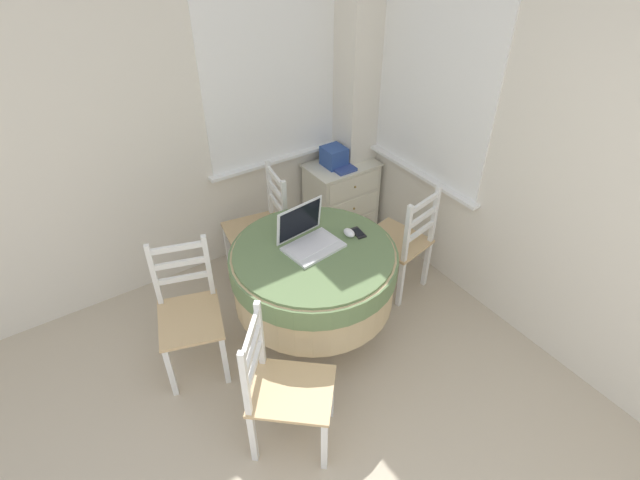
% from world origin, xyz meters
% --- Properties ---
extents(corner_room_shell, '(4.47, 4.83, 2.55)m').
position_xyz_m(corner_room_shell, '(1.29, 1.90, 1.28)').
color(corner_room_shell, silver).
rests_on(corner_room_shell, ground_plane).
extents(round_dining_table, '(1.07, 1.07, 0.74)m').
position_xyz_m(round_dining_table, '(0.98, 1.80, 0.57)').
color(round_dining_table, '#4C3D2D').
rests_on(round_dining_table, ground_plane).
extents(laptop, '(0.38, 0.32, 0.26)m').
position_xyz_m(laptop, '(0.99, 1.87, 0.80)').
color(laptop, silver).
rests_on(laptop, round_dining_table).
extents(computer_mouse, '(0.06, 0.09, 0.05)m').
position_xyz_m(computer_mouse, '(1.26, 1.81, 0.76)').
color(computer_mouse, white).
rests_on(computer_mouse, round_dining_table).
extents(cell_phone, '(0.07, 0.13, 0.01)m').
position_xyz_m(cell_phone, '(1.32, 1.80, 0.75)').
color(cell_phone, black).
rests_on(cell_phone, round_dining_table).
extents(dining_chair_near_back_window, '(0.50, 0.45, 0.89)m').
position_xyz_m(dining_chair_near_back_window, '(1.02, 2.61, 0.43)').
color(dining_chair_near_back_window, tan).
rests_on(dining_chair_near_back_window, ground_plane).
extents(dining_chair_near_right_window, '(0.46, 0.51, 0.89)m').
position_xyz_m(dining_chair_near_right_window, '(1.80, 1.87, 0.43)').
color(dining_chair_near_right_window, tan).
rests_on(dining_chair_near_right_window, ground_plane).
extents(dining_chair_camera_near, '(0.58, 0.58, 0.89)m').
position_xyz_m(dining_chair_camera_near, '(0.41, 1.22, 0.43)').
color(dining_chair_camera_near, tan).
rests_on(dining_chair_camera_near, ground_plane).
extents(dining_chair_left_flank, '(0.50, 0.53, 0.89)m').
position_xyz_m(dining_chair_left_flank, '(0.20, 2.04, 0.43)').
color(dining_chair_left_flank, tan).
rests_on(dining_chair_left_flank, ground_plane).
extents(corner_cabinet, '(0.59, 0.40, 0.66)m').
position_xyz_m(corner_cabinet, '(1.88, 2.74, 0.33)').
color(corner_cabinet, silver).
rests_on(corner_cabinet, ground_plane).
extents(storage_box, '(0.18, 0.18, 0.16)m').
position_xyz_m(storage_box, '(1.82, 2.77, 0.74)').
color(storage_box, '#2D4C93').
rests_on(storage_box, corner_cabinet).
extents(book_on_cabinet, '(0.17, 0.24, 0.02)m').
position_xyz_m(book_on_cabinet, '(1.84, 2.70, 0.67)').
color(book_on_cabinet, '#33478C').
rests_on(book_on_cabinet, corner_cabinet).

